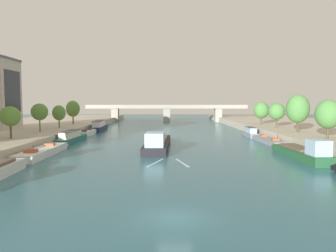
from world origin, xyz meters
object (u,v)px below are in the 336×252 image
object	(u,v)px
barge_midriver	(158,143)
moored_boat_right_end	(250,132)
tree_left_end_of_row	(39,112)
tree_right_third	(328,114)
moored_boat_left_gap_after	(88,133)
tree_left_nearest	(73,109)
moored_boat_left_near	(99,126)
tree_left_third	(10,116)
tree_right_far	(277,111)
bridge_far	(167,111)
moored_boat_right_far	(303,152)
tree_right_end_of_row	(261,110)
moored_boat_left_lone	(43,152)
tree_left_second	(59,113)
moored_boat_left_second	(71,137)
moored_boat_right_midway	(268,140)
tree_right_by_lamp	(298,109)

from	to	relation	value
barge_midriver	moored_boat_right_end	size ratio (longest dim) A/B	2.22
tree_left_end_of_row	tree_right_third	size ratio (longest dim) A/B	0.89
moored_boat_left_gap_after	tree_left_nearest	distance (m)	16.13
moored_boat_right_end	moored_boat_left_near	bearing A→B (deg)	157.69
tree_left_third	tree_left_end_of_row	world-z (taller)	tree_left_end_of_row
tree_left_third	tree_right_far	bearing A→B (deg)	23.23
bridge_far	moored_boat_right_far	bearing A→B (deg)	-77.76
tree_right_far	moored_boat_right_end	bearing A→B (deg)	-161.39
tree_left_third	tree_right_end_of_row	distance (m)	64.31
moored_boat_left_lone	moored_boat_left_near	distance (m)	43.44
moored_boat_right_far	tree_right_end_of_row	size ratio (longest dim) A/B	2.39
moored_boat_right_far	tree_left_third	bearing A→B (deg)	168.31
barge_midriver	tree_left_second	world-z (taller)	tree_left_second
tree_right_third	tree_right_end_of_row	xyz separation A→B (m)	(-0.74, 35.73, -0.19)
moored_boat_left_gap_after	moored_boat_left_second	bearing A→B (deg)	-90.32
moored_boat_left_second	bridge_far	xyz separation A→B (m)	(20.07, 69.40, 3.62)
moored_boat_right_midway	tree_right_far	world-z (taller)	tree_right_far
tree_left_third	tree_left_end_of_row	distance (m)	12.43
moored_boat_left_lone	tree_left_third	world-z (taller)	tree_left_third
moored_boat_left_second	tree_left_end_of_row	xyz separation A→B (m)	(-7.27, 2.23, 5.17)
moored_boat_right_end	tree_right_end_of_row	xyz separation A→B (m)	(6.72, 13.72, 5.04)
tree_left_end_of_row	tree_right_far	distance (m)	55.41
tree_left_end_of_row	tree_left_second	distance (m)	10.97
moored_boat_left_near	tree_right_far	bearing A→B (deg)	-16.55
moored_boat_left_near	moored_boat_left_lone	bearing A→B (deg)	-89.79
moored_boat_left_lone	moored_boat_left_gap_after	distance (m)	29.93
moored_boat_left_second	tree_right_third	distance (m)	48.98
tree_right_by_lamp	tree_left_end_of_row	bearing A→B (deg)	178.48
tree_left_end_of_row	tree_right_by_lamp	distance (m)	54.41
moored_boat_left_gap_after	tree_left_third	bearing A→B (deg)	-107.57
moored_boat_left_gap_after	tree_right_third	bearing A→B (deg)	-27.67
moored_boat_left_near	tree_right_by_lamp	xyz separation A→B (m)	(46.94, -26.35, 5.61)
tree_left_nearest	tree_right_by_lamp	bearing A→B (deg)	-25.55
tree_left_third	tree_right_third	distance (m)	54.88
tree_left_nearest	tree_right_end_of_row	distance (m)	53.98
moored_boat_right_end	tree_right_far	bearing A→B (deg)	18.61
moored_boat_left_second	moored_boat_right_end	size ratio (longest dim) A/B	1.40
moored_boat_left_second	moored_boat_right_end	bearing A→B (deg)	15.15
barge_midriver	moored_boat_right_midway	bearing A→B (deg)	17.81
tree_left_end_of_row	tree_left_third	bearing A→B (deg)	-90.89
moored_boat_left_gap_after	tree_left_end_of_row	world-z (taller)	tree_left_end_of_row
barge_midriver	moored_boat_right_far	size ratio (longest dim) A/B	1.47
tree_left_nearest	tree_right_end_of_row	bearing A→B (deg)	-2.39
moored_boat_left_second	moored_boat_right_far	bearing A→B (deg)	-26.78
moored_boat_left_gap_after	moored_boat_left_near	xyz separation A→B (m)	(0.10, 13.51, 0.61)
moored_boat_right_midway	tree_right_third	bearing A→B (deg)	-52.97
moored_boat_left_second	tree_right_by_lamp	world-z (taller)	tree_right_by_lamp
tree_left_end_of_row	bridge_far	xyz separation A→B (m)	(27.34, 67.17, -1.54)
tree_right_third	tree_left_second	bearing A→B (deg)	155.78
barge_midriver	tree_right_far	xyz separation A→B (m)	(29.00, 22.05, 4.97)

